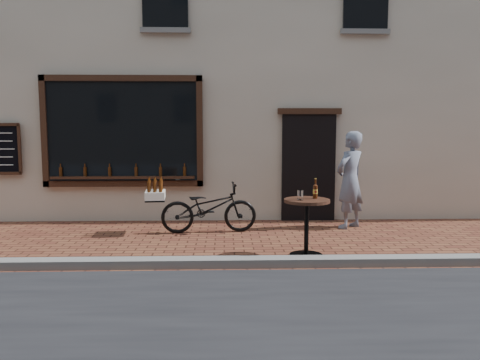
{
  "coord_description": "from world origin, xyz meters",
  "views": [
    {
      "loc": [
        0.18,
        -6.13,
        1.91
      ],
      "look_at": [
        0.41,
        1.2,
        1.1
      ],
      "focal_mm": 35.0,
      "sensor_mm": 36.0,
      "label": 1
    }
  ],
  "objects": [
    {
      "name": "ground",
      "position": [
        0.0,
        0.0,
        0.0
      ],
      "size": [
        90.0,
        90.0,
        0.0
      ],
      "primitive_type": "plane",
      "color": "#5A2B1D",
      "rests_on": "ground"
    },
    {
      "name": "kerb",
      "position": [
        0.0,
        0.2,
        0.06
      ],
      "size": [
        90.0,
        0.25,
        0.12
      ],
      "primitive_type": "cube",
      "color": "slate",
      "rests_on": "ground"
    },
    {
      "name": "shop_building",
      "position": [
        0.0,
        6.5,
        5.0
      ],
      "size": [
        28.0,
        6.2,
        10.0
      ],
      "color": "beige",
      "rests_on": "ground"
    },
    {
      "name": "cargo_bicycle",
      "position": [
        -0.16,
        2.36,
        0.47
      ],
      "size": [
        2.06,
        0.77,
        0.98
      ],
      "rotation": [
        0.0,
        0.0,
        1.66
      ],
      "color": "black",
      "rests_on": "ground"
    },
    {
      "name": "bistro_table",
      "position": [
        1.39,
        0.66,
        0.62
      ],
      "size": [
        0.68,
        0.68,
        1.16
      ],
      "color": "black",
      "rests_on": "ground"
    },
    {
      "name": "pedestrian",
      "position": [
        2.56,
        2.69,
        0.93
      ],
      "size": [
        0.81,
        0.77,
        1.86
      ],
      "primitive_type": "imported",
      "rotation": [
        0.0,
        0.0,
        3.83
      ],
      "color": "slate",
      "rests_on": "ground"
    }
  ]
}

